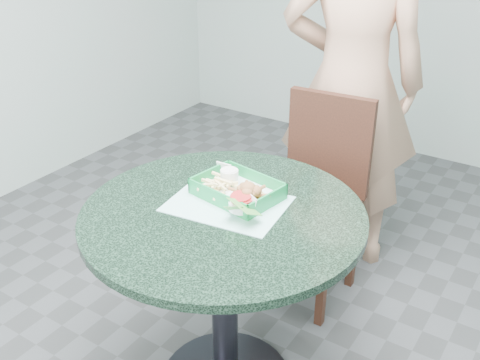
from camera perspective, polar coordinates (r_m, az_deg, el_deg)
The scene contains 9 objects.
cafe_table at distance 1.93m, azimuth -1.64°, elevation -7.98°, with size 0.93×0.93×0.75m.
dining_chair at distance 2.51m, azimuth 7.90°, elevation -0.54°, with size 0.38×0.38×0.93m.
diner_person at distance 2.60m, azimuth 11.64°, elevation 13.56°, with size 0.80×0.53×2.19m, color tan.
placemat at distance 1.88m, azimuth -1.27°, elevation -2.96°, with size 0.38×0.28×0.00m, color #9CDAD7.
food_basket at distance 1.91m, azimuth -0.26°, elevation -1.74°, with size 0.27×0.20×0.06m.
crab_sandwich at distance 1.85m, azimuth 1.15°, elevation -1.78°, with size 0.12×0.12×0.07m.
fries_pile at distance 1.91m, azimuth -2.16°, elevation -1.08°, with size 0.10×0.11×0.04m, color #FFE599, non-canonical shape.
sauce_ramekin at distance 1.95m, azimuth -1.41°, elevation 0.05°, with size 0.06×0.06×0.04m.
garnish_cup at distance 1.80m, azimuth 0.76°, elevation -2.94°, with size 0.12×0.12×0.05m.
Camera 1 is at (0.91, -1.28, 1.71)m, focal length 42.00 mm.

